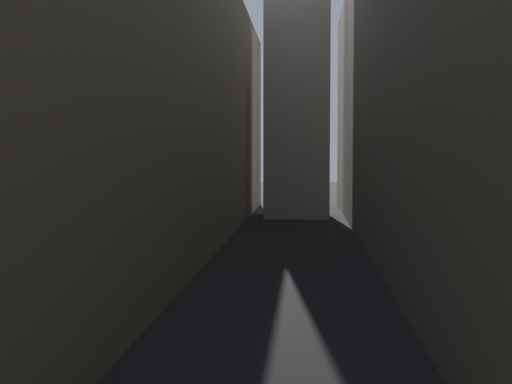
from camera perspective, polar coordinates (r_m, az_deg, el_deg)
name	(u,v)px	position (r m, az deg, el deg)	size (l,w,h in m)	color
ground_plane	(288,276)	(39.62, 2.75, -7.23)	(264.00, 264.00, 0.00)	black
building_block_left	(116,86)	(42.88, -12.03, 8.98)	(10.79, 108.00, 23.08)	gray
building_block_right	(487,60)	(42.73, 19.37, 10.68)	(12.84, 108.00, 25.74)	#756B5B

